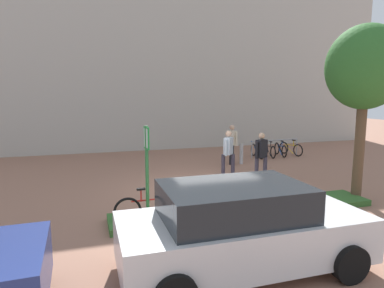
# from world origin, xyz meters

# --- Properties ---
(ground_plane) EXTENTS (60.00, 60.00, 0.00)m
(ground_plane) POSITION_xyz_m (0.00, 0.00, 0.00)
(ground_plane) COLOR #936651
(building_facade) EXTENTS (28.00, 1.20, 10.00)m
(building_facade) POSITION_xyz_m (0.00, 8.78, 5.00)
(building_facade) COLOR #B2ADA3
(building_facade) RESTS_ON ground
(planter_strip) EXTENTS (7.00, 1.10, 0.16)m
(planter_strip) POSITION_xyz_m (0.24, -2.25, 0.08)
(planter_strip) COLOR #336028
(planter_strip) RESTS_ON ground
(tree_sidewalk) EXTENTS (2.12, 2.12, 4.94)m
(tree_sidewalk) POSITION_xyz_m (3.77, -2.19, 3.73)
(tree_sidewalk) COLOR brown
(tree_sidewalk) RESTS_ON ground
(parking_sign_post) EXTENTS (0.08, 0.36, 2.33)m
(parking_sign_post) POSITION_xyz_m (-2.34, -2.25, 1.53)
(parking_sign_post) COLOR #2D7238
(parking_sign_post) RESTS_ON ground
(bike_at_sign) EXTENTS (1.68, 0.42, 0.86)m
(bike_at_sign) POSITION_xyz_m (-2.29, -2.14, 0.35)
(bike_at_sign) COLOR black
(bike_at_sign) RESTS_ON ground
(bike_rack_cluster) EXTENTS (2.65, 1.65, 0.83)m
(bike_rack_cluster) POSITION_xyz_m (5.13, 4.57, 0.35)
(bike_rack_cluster) COLOR #99999E
(bike_rack_cluster) RESTS_ON ground
(bollard_steel) EXTENTS (0.16, 0.16, 0.90)m
(bollard_steel) POSITION_xyz_m (2.77, 3.38, 0.45)
(bollard_steel) COLOR #ADADB2
(bollard_steel) RESTS_ON ground
(person_suited_dark) EXTENTS (0.56, 0.38, 1.72)m
(person_suited_dark) POSITION_xyz_m (2.15, 0.51, 0.98)
(person_suited_dark) COLOR #383342
(person_suited_dark) RESTS_ON ground
(person_shirt_white) EXTENTS (0.49, 0.47, 1.72)m
(person_shirt_white) POSITION_xyz_m (1.28, 1.39, 0.98)
(person_shirt_white) COLOR #383342
(person_shirt_white) RESTS_ON ground
(person_shirt_blue) EXTENTS (0.39, 0.56, 1.72)m
(person_shirt_blue) POSITION_xyz_m (2.36, 3.51, 0.98)
(person_shirt_blue) COLOR black
(person_shirt_blue) RESTS_ON ground
(car_white_hatch) EXTENTS (4.30, 2.02, 1.54)m
(car_white_hatch) POSITION_xyz_m (-1.15, -4.80, 0.76)
(car_white_hatch) COLOR silver
(car_white_hatch) RESTS_ON ground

